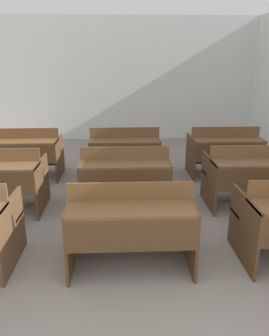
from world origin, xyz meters
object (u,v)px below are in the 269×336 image
object	(u,v)px
bench_second_right	(252,174)
bench_third_center	(125,151)
bench_third_left	(25,152)
bench_third_right	(224,150)
bench_front_center	(131,222)
bench_second_center	(125,176)

from	to	relation	value
bench_second_right	bench_third_center	xyz separation A→B (m)	(-1.79, 1.36, 0.00)
bench_second_right	bench_third_center	bearing A→B (deg)	142.68
bench_third_left	bench_third_center	bearing A→B (deg)	-0.40
bench_third_left	bench_third_right	size ratio (longest dim) A/B	1.00
bench_third_center	bench_second_right	bearing A→B (deg)	-37.32
bench_front_center	bench_second_center	xyz separation A→B (m)	(-0.04, 1.40, 0.00)
bench_front_center	bench_second_right	distance (m)	2.25
bench_front_center	bench_third_left	size ratio (longest dim) A/B	1.00
bench_second_center	bench_third_left	xyz separation A→B (m)	(-1.76, 1.37, 0.00)
bench_front_center	bench_third_center	bearing A→B (deg)	90.32
bench_second_center	bench_third_left	bearing A→B (deg)	142.22
bench_third_right	bench_third_left	bearing A→B (deg)	179.45
bench_second_right	bench_third_left	xyz separation A→B (m)	(-3.57, 1.38, 0.00)
bench_front_center	bench_third_center	world-z (taller)	same
bench_third_center	bench_third_right	world-z (taller)	same
bench_second_right	bench_third_right	world-z (taller)	same
bench_second_right	bench_third_center	distance (m)	2.25
bench_front_center	bench_third_right	world-z (taller)	same
bench_second_right	bench_third_center	world-z (taller)	same
bench_front_center	bench_third_left	xyz separation A→B (m)	(-1.80, 2.76, 0.00)
bench_second_center	bench_second_right	distance (m)	1.81
bench_front_center	bench_second_center	size ratio (longest dim) A/B	1.00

